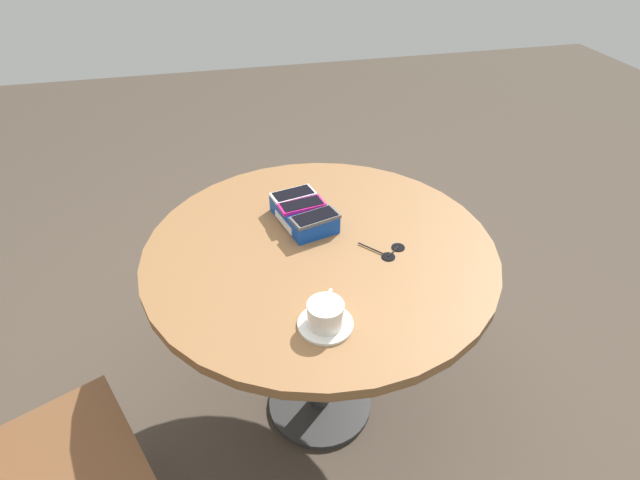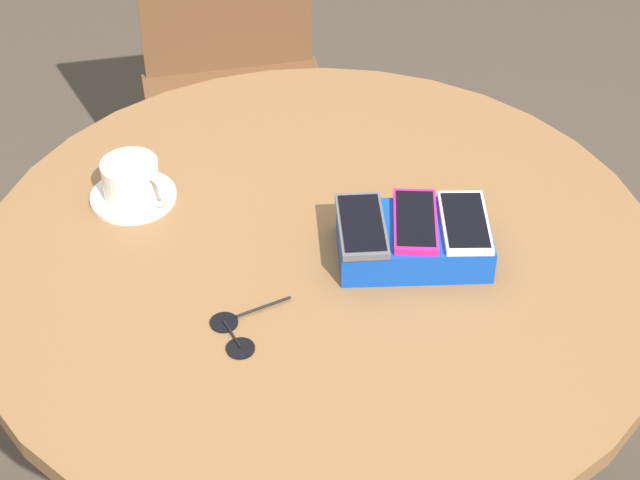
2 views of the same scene
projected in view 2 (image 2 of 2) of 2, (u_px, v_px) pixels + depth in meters
The scene contains 9 objects.
round_table at pixel (320, 303), 1.61m from camera, with size 1.00×1.00×0.74m.
phone_box at pixel (413, 240), 1.52m from camera, with size 0.24×0.18×0.05m.
phone_white at pixel (465, 222), 1.50m from camera, with size 0.09×0.14×0.01m.
phone_magenta at pixel (415, 221), 1.50m from camera, with size 0.08×0.14×0.01m.
phone_gray at pixel (362, 225), 1.49m from camera, with size 0.10×0.15×0.01m.
saucer at pixel (133, 197), 1.63m from camera, with size 0.13×0.13×0.01m, color silver.
coffee_cup at pixel (132, 179), 1.61m from camera, with size 0.11×0.09×0.06m.
sunglasses at pixel (236, 332), 1.41m from camera, with size 0.10×0.13×0.01m.
chair_near_window at pixel (237, 84), 2.39m from camera, with size 0.54×0.54×0.91m.
Camera 2 is at (-0.24, 1.13, 1.75)m, focal length 60.00 mm.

